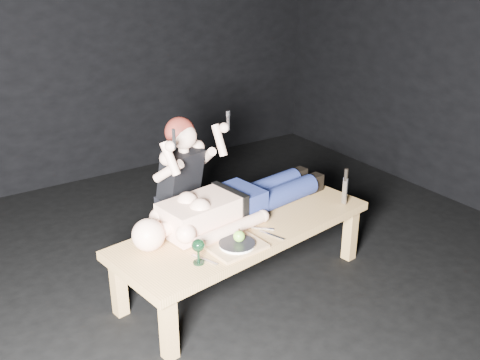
{
  "coord_description": "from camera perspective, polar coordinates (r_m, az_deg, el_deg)",
  "views": [
    {
      "loc": [
        -1.61,
        -2.51,
        2.11
      ],
      "look_at": [
        0.16,
        0.15,
        0.75
      ],
      "focal_mm": 40.79,
      "sensor_mm": 36.0,
      "label": 1
    }
  ],
  "objects": [
    {
      "name": "knife_flat",
      "position": [
        3.44,
        3.38,
        -5.8
      ],
      "size": [
        0.08,
        0.18,
        0.01
      ],
      "primitive_type": "cube",
      "rotation": [
        0.0,
        0.0,
        0.33
      ],
      "color": "#B2B2B7",
      "rests_on": "table"
    },
    {
      "name": "apple",
      "position": [
        3.28,
        -0.1,
        -5.9
      ],
      "size": [
        0.07,
        0.07,
        0.07
      ],
      "primitive_type": "sphere",
      "color": "#6AA532",
      "rests_on": "plate"
    },
    {
      "name": "spoon_flat",
      "position": [
        3.52,
        2.08,
        -5.05
      ],
      "size": [
        0.14,
        0.15,
        0.01
      ],
      "primitive_type": "cube",
      "rotation": [
        0.0,
        0.0,
        0.77
      ],
      "color": "#B2B2B7",
      "rests_on": "table"
    },
    {
      "name": "carving_knife",
      "position": [
        3.84,
        10.94,
        -0.73
      ],
      "size": [
        0.04,
        0.04,
        0.27
      ],
      "primitive_type": null,
      "rotation": [
        0.0,
        0.0,
        0.14
      ],
      "color": "#B2B2B7",
      "rests_on": "table"
    },
    {
      "name": "ground",
      "position": [
        3.65,
        -0.76,
        -12.23
      ],
      "size": [
        5.0,
        5.0,
        0.0
      ],
      "primitive_type": "plane",
      "color": "black",
      "rests_on": "ground"
    },
    {
      "name": "fork_flat",
      "position": [
        3.19,
        -3.72,
        -8.31
      ],
      "size": [
        0.08,
        0.18,
        0.01
      ],
      "primitive_type": "cube",
      "rotation": [
        0.0,
        0.0,
        0.37
      ],
      "color": "#B2B2B7",
      "rests_on": "table"
    },
    {
      "name": "serving_tray",
      "position": [
        3.29,
        -0.31,
        -7.02
      ],
      "size": [
        0.34,
        0.26,
        0.02
      ],
      "primitive_type": "cube",
      "rotation": [
        0.0,
        0.0,
        0.08
      ],
      "color": "#AB8455",
      "rests_on": "table"
    },
    {
      "name": "goblet",
      "position": [
        3.12,
        -4.38,
        -7.47
      ],
      "size": [
        0.09,
        0.09,
        0.15
      ],
      "primitive_type": null,
      "rotation": [
        0.0,
        0.0,
        0.14
      ],
      "color": "black",
      "rests_on": "table"
    },
    {
      "name": "kneeling_woman",
      "position": [
        3.84,
        -6.89,
        -0.88
      ],
      "size": [
        0.76,
        0.81,
        1.13
      ],
      "primitive_type": null,
      "rotation": [
        0.0,
        0.0,
        0.28
      ],
      "color": "black",
      "rests_on": "ground"
    },
    {
      "name": "back_wall",
      "position": [
        5.3,
        -16.26,
        15.56
      ],
      "size": [
        5.0,
        0.0,
        5.0
      ],
      "primitive_type": "plane",
      "rotation": [
        1.57,
        0.0,
        0.0
      ],
      "color": "black",
      "rests_on": "ground"
    },
    {
      "name": "plate",
      "position": [
        3.28,
        -0.31,
        -6.74
      ],
      "size": [
        0.23,
        0.23,
        0.02
      ],
      "primitive_type": "cylinder",
      "rotation": [
        0.0,
        0.0,
        0.08
      ],
      "color": "white",
      "rests_on": "serving_tray"
    },
    {
      "name": "table",
      "position": [
        3.67,
        0.44,
        -7.82
      ],
      "size": [
        1.85,
        0.91,
        0.45
      ],
      "primitive_type": "cube",
      "rotation": [
        0.0,
        0.0,
        0.14
      ],
      "color": "tan",
      "rests_on": "ground"
    },
    {
      "name": "lying_man",
      "position": [
        3.63,
        -0.38,
        -1.93
      ],
      "size": [
        1.77,
        0.76,
        0.25
      ],
      "primitive_type": null,
      "rotation": [
        0.0,
        0.0,
        0.14
      ],
      "color": "#DEAF8F",
      "rests_on": "table"
    }
  ]
}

